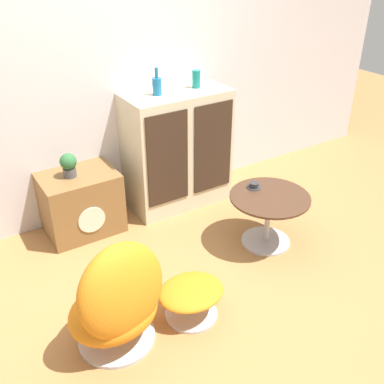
{
  "coord_description": "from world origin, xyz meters",
  "views": [
    {
      "loc": [
        -1.33,
        -1.98,
        2.24
      ],
      "look_at": [
        0.23,
        0.51,
        0.55
      ],
      "focal_mm": 42.0,
      "sensor_mm": 36.0,
      "label": 1
    }
  ],
  "objects_px": {
    "tv_console": "(81,203)",
    "vase_inner_left": "(196,79)",
    "sideboard": "(177,149)",
    "vase_leftmost": "(157,86)",
    "egg_chair": "(118,302)",
    "ottoman": "(191,295)",
    "teacup": "(254,186)",
    "potted_plant": "(69,164)",
    "coffee_table": "(268,212)"
  },
  "relations": [
    {
      "from": "coffee_table",
      "to": "vase_leftmost",
      "type": "xyz_separation_m",
      "value": [
        -0.45,
        0.98,
        0.86
      ]
    },
    {
      "from": "tv_console",
      "to": "vase_inner_left",
      "type": "distance_m",
      "value": 1.45
    },
    {
      "from": "vase_leftmost",
      "to": "potted_plant",
      "type": "bearing_deg",
      "value": 179.44
    },
    {
      "from": "sideboard",
      "to": "egg_chair",
      "type": "height_order",
      "value": "sideboard"
    },
    {
      "from": "vase_inner_left",
      "to": "teacup",
      "type": "bearing_deg",
      "value": -86.75
    },
    {
      "from": "egg_chair",
      "to": "vase_inner_left",
      "type": "distance_m",
      "value": 2.09
    },
    {
      "from": "sideboard",
      "to": "teacup",
      "type": "bearing_deg",
      "value": -72.58
    },
    {
      "from": "potted_plant",
      "to": "teacup",
      "type": "height_order",
      "value": "potted_plant"
    },
    {
      "from": "ottoman",
      "to": "vase_inner_left",
      "type": "height_order",
      "value": "vase_inner_left"
    },
    {
      "from": "teacup",
      "to": "vase_leftmost",
      "type": "bearing_deg",
      "value": 118.13
    },
    {
      "from": "sideboard",
      "to": "potted_plant",
      "type": "bearing_deg",
      "value": 179.32
    },
    {
      "from": "vase_leftmost",
      "to": "vase_inner_left",
      "type": "xyz_separation_m",
      "value": [
        0.39,
        0.0,
        -0.0
      ]
    },
    {
      "from": "ottoman",
      "to": "teacup",
      "type": "bearing_deg",
      "value": 30.03
    },
    {
      "from": "vase_inner_left",
      "to": "teacup",
      "type": "height_order",
      "value": "vase_inner_left"
    },
    {
      "from": "tv_console",
      "to": "egg_chair",
      "type": "bearing_deg",
      "value": -100.62
    },
    {
      "from": "egg_chair",
      "to": "ottoman",
      "type": "bearing_deg",
      "value": -3.13
    },
    {
      "from": "potted_plant",
      "to": "teacup",
      "type": "bearing_deg",
      "value": -33.1
    },
    {
      "from": "egg_chair",
      "to": "teacup",
      "type": "relative_size",
      "value": 6.56
    },
    {
      "from": "ottoman",
      "to": "teacup",
      "type": "xyz_separation_m",
      "value": [
        0.95,
        0.55,
        0.29
      ]
    },
    {
      "from": "tv_console",
      "to": "ottoman",
      "type": "distance_m",
      "value": 1.39
    },
    {
      "from": "sideboard",
      "to": "coffee_table",
      "type": "height_order",
      "value": "sideboard"
    },
    {
      "from": "tv_console",
      "to": "coffee_table",
      "type": "xyz_separation_m",
      "value": [
        1.22,
        -0.99,
        0.03
      ]
    },
    {
      "from": "tv_console",
      "to": "coffee_table",
      "type": "relative_size",
      "value": 0.97
    },
    {
      "from": "ottoman",
      "to": "vase_inner_left",
      "type": "distance_m",
      "value": 1.9
    },
    {
      "from": "potted_plant",
      "to": "vase_leftmost",
      "type": "bearing_deg",
      "value": -0.56
    },
    {
      "from": "coffee_table",
      "to": "vase_inner_left",
      "type": "relative_size",
      "value": 4.19
    },
    {
      "from": "coffee_table",
      "to": "teacup",
      "type": "xyz_separation_m",
      "value": [
        -0.02,
        0.17,
        0.16
      ]
    },
    {
      "from": "vase_leftmost",
      "to": "teacup",
      "type": "xyz_separation_m",
      "value": [
        0.43,
        -0.81,
        -0.69
      ]
    },
    {
      "from": "tv_console",
      "to": "teacup",
      "type": "xyz_separation_m",
      "value": [
        1.19,
        -0.81,
        0.2
      ]
    },
    {
      "from": "egg_chair",
      "to": "vase_leftmost",
      "type": "height_order",
      "value": "vase_leftmost"
    },
    {
      "from": "tv_console",
      "to": "vase_inner_left",
      "type": "bearing_deg",
      "value": -0.36
    },
    {
      "from": "sideboard",
      "to": "tv_console",
      "type": "height_order",
      "value": "sideboard"
    },
    {
      "from": "sideboard",
      "to": "coffee_table",
      "type": "relative_size",
      "value": 1.68
    },
    {
      "from": "coffee_table",
      "to": "teacup",
      "type": "distance_m",
      "value": 0.24
    },
    {
      "from": "sideboard",
      "to": "tv_console",
      "type": "distance_m",
      "value": 0.98
    },
    {
      "from": "sideboard",
      "to": "ottoman",
      "type": "height_order",
      "value": "sideboard"
    },
    {
      "from": "ottoman",
      "to": "coffee_table",
      "type": "relative_size",
      "value": 0.69
    },
    {
      "from": "ottoman",
      "to": "sideboard",
      "type": "bearing_deg",
      "value": 62.78
    },
    {
      "from": "egg_chair",
      "to": "vase_inner_left",
      "type": "xyz_separation_m",
      "value": [
        1.4,
        1.33,
        0.81
      ]
    },
    {
      "from": "ottoman",
      "to": "coffee_table",
      "type": "height_order",
      "value": "coffee_table"
    },
    {
      "from": "ottoman",
      "to": "tv_console",
      "type": "bearing_deg",
      "value": 100.29
    },
    {
      "from": "sideboard",
      "to": "teacup",
      "type": "distance_m",
      "value": 0.84
    },
    {
      "from": "egg_chair",
      "to": "vase_inner_left",
      "type": "bearing_deg",
      "value": 43.5
    },
    {
      "from": "egg_chair",
      "to": "coffee_table",
      "type": "bearing_deg",
      "value": 13.25
    },
    {
      "from": "sideboard",
      "to": "tv_console",
      "type": "relative_size",
      "value": 1.74
    },
    {
      "from": "potted_plant",
      "to": "vase_inner_left",
      "type": "bearing_deg",
      "value": -0.38
    },
    {
      "from": "sideboard",
      "to": "egg_chair",
      "type": "distance_m",
      "value": 1.79
    },
    {
      "from": "vase_inner_left",
      "to": "potted_plant",
      "type": "xyz_separation_m",
      "value": [
        -1.2,
        0.01,
        -0.51
      ]
    },
    {
      "from": "egg_chair",
      "to": "ottoman",
      "type": "height_order",
      "value": "egg_chair"
    },
    {
      "from": "sideboard",
      "to": "vase_leftmost",
      "type": "distance_m",
      "value": 0.64
    }
  ]
}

